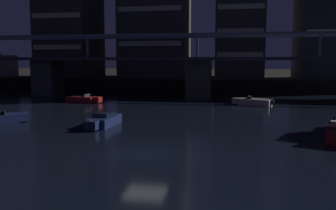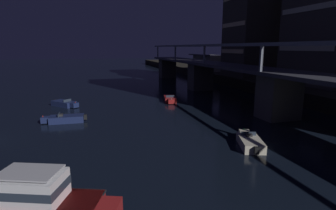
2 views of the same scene
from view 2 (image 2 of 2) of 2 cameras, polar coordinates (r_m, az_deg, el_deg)
The scene contains 8 objects.
river_bridge at distance 36.21m, azimuth 22.53°, elevation 3.82°, with size 104.82×6.40×9.38m.
tower_west_low at distance 67.13m, azimuth 18.27°, elevation 18.36°, with size 10.41×11.63×29.58m.
waterfront_pavilion at distance 81.32m, azimuth 8.80°, elevation 8.85°, with size 12.40×7.40×4.70m.
cabin_cruiser_near_left at distance 16.32m, azimuth -27.59°, elevation -17.83°, with size 5.42×9.26×2.79m.
speedboat_near_center at distance 34.69m, azimuth -20.99°, elevation -2.76°, with size 1.98×5.22×1.16m.
speedboat_near_right at distance 44.88m, azimuth 0.42°, elevation 1.29°, with size 5.22×2.54×1.16m.
speedboat_mid_left at distance 25.84m, azimuth 16.91°, elevation -7.43°, with size 5.11×3.02×1.16m.
speedboat_mid_center at distance 44.03m, azimuth -21.01°, elevation 0.27°, with size 4.53×4.22×1.16m.
Camera 2 is at (27.84, 11.10, 8.82)m, focal length 28.78 mm.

